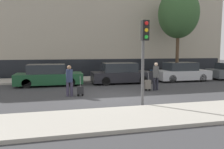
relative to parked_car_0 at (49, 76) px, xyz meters
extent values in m
plane|color=#38383A|center=(3.42, -4.55, -0.67)|extent=(80.00, 80.00, 0.00)
cube|color=#A39E93|center=(3.42, -8.30, -0.61)|extent=(28.00, 2.50, 0.12)
cube|color=#A39E93|center=(3.42, 2.45, -0.61)|extent=(28.00, 3.00, 0.12)
cube|color=#A89E8C|center=(3.42, 6.31, 4.70)|extent=(28.00, 3.32, 10.75)
cube|color=black|center=(3.42, 4.63, 0.13)|extent=(27.44, 0.06, 1.60)
cube|color=#194728|center=(0.05, 0.00, -0.18)|extent=(4.40, 1.77, 0.70)
cube|color=#23282D|center=(-0.13, 0.00, 0.47)|extent=(2.42, 1.55, 0.61)
cylinder|color=black|center=(1.42, -0.79, -0.37)|extent=(0.60, 0.18, 0.60)
cylinder|color=black|center=(1.42, 0.79, -0.37)|extent=(0.60, 0.18, 0.60)
cylinder|color=black|center=(-1.31, -0.79, -0.37)|extent=(0.60, 0.18, 0.60)
cylinder|color=black|center=(-1.31, 0.79, -0.37)|extent=(0.60, 0.18, 0.60)
cube|color=black|center=(5.13, -0.07, -0.18)|extent=(4.33, 1.75, 0.70)
cube|color=#23282D|center=(4.95, -0.07, 0.49)|extent=(2.38, 1.54, 0.64)
cylinder|color=black|center=(6.47, -0.85, -0.37)|extent=(0.60, 0.18, 0.60)
cylinder|color=black|center=(6.47, 0.71, -0.37)|extent=(0.60, 0.18, 0.60)
cylinder|color=black|center=(3.78, -0.85, -0.37)|extent=(0.60, 0.18, 0.60)
cylinder|color=black|center=(3.78, 0.71, -0.37)|extent=(0.60, 0.18, 0.60)
cube|color=#B7BABF|center=(10.10, 0.00, -0.18)|extent=(4.14, 1.82, 0.70)
cube|color=#23282D|center=(9.93, 0.00, 0.48)|extent=(2.28, 1.60, 0.62)
cylinder|color=black|center=(11.38, -0.82, -0.37)|extent=(0.60, 0.18, 0.60)
cylinder|color=black|center=(11.38, 0.82, -0.37)|extent=(0.60, 0.18, 0.60)
cylinder|color=black|center=(8.81, -0.82, -0.37)|extent=(0.60, 0.18, 0.60)
cylinder|color=black|center=(8.81, 0.82, -0.37)|extent=(0.60, 0.18, 0.60)
cylinder|color=black|center=(13.74, 0.85, -0.37)|extent=(0.60, 0.18, 0.60)
cylinder|color=#383347|center=(1.30, -3.92, -0.30)|extent=(0.15, 0.15, 0.75)
cylinder|color=#383347|center=(1.10, -3.89, -0.30)|extent=(0.15, 0.15, 0.75)
cylinder|color=#283351|center=(1.20, -3.90, 0.40)|extent=(0.34, 0.34, 0.65)
sphere|color=#936B4C|center=(1.20, -3.90, 0.83)|extent=(0.21, 0.21, 0.21)
cube|color=#262628|center=(1.74, -4.00, -0.36)|extent=(0.32, 0.24, 0.40)
cylinder|color=black|center=(1.63, -4.00, -0.61)|extent=(0.12, 0.03, 0.12)
cylinder|color=black|center=(1.86, -4.00, -0.61)|extent=(0.12, 0.03, 0.12)
cylinder|color=gray|center=(1.74, -4.07, 0.12)|extent=(0.02, 0.19, 0.53)
cylinder|color=#23232D|center=(6.20, -3.36, -0.29)|extent=(0.15, 0.15, 0.77)
cylinder|color=#23232D|center=(6.40, -3.33, -0.29)|extent=(0.15, 0.15, 0.77)
cylinder|color=#4C4C4C|center=(6.30, -3.34, 0.43)|extent=(0.34, 0.34, 0.67)
sphere|color=beige|center=(6.30, -3.34, 0.88)|extent=(0.22, 0.22, 0.22)
cube|color=slate|center=(5.75, -3.43, -0.29)|extent=(0.32, 0.24, 0.52)
cylinder|color=black|center=(5.64, -3.43, -0.61)|extent=(0.12, 0.03, 0.12)
cylinder|color=black|center=(5.87, -3.43, -0.61)|extent=(0.12, 0.03, 0.12)
cylinder|color=gray|center=(5.75, -3.50, 0.24)|extent=(0.02, 0.19, 0.53)
cylinder|color=#515154|center=(4.07, -6.80, 1.10)|extent=(0.12, 0.12, 3.56)
cube|color=black|center=(4.07, -6.98, 2.48)|extent=(0.28, 0.24, 0.80)
sphere|color=red|center=(4.07, -7.13, 2.75)|extent=(0.15, 0.15, 0.15)
sphere|color=gold|center=(4.07, -7.13, 2.48)|extent=(0.15, 0.15, 0.15)
sphere|color=green|center=(4.07, -7.13, 2.22)|extent=(0.15, 0.15, 0.15)
torus|color=black|center=(9.49, 2.45, -0.19)|extent=(0.72, 0.06, 0.72)
torus|color=black|center=(8.44, 2.45, -0.19)|extent=(0.72, 0.06, 0.72)
cylinder|color=navy|center=(8.97, 2.45, 0.00)|extent=(1.00, 0.05, 0.05)
cylinder|color=navy|center=(8.78, 2.45, 0.20)|extent=(0.04, 0.04, 0.40)
cylinder|color=#4C3826|center=(10.81, 2.03, 1.37)|extent=(0.28, 0.28, 3.85)
ellipsoid|color=#33562D|center=(10.81, 2.03, 4.89)|extent=(3.47, 3.47, 4.24)
camera|label=1|loc=(0.69, -15.27, 1.66)|focal=35.00mm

